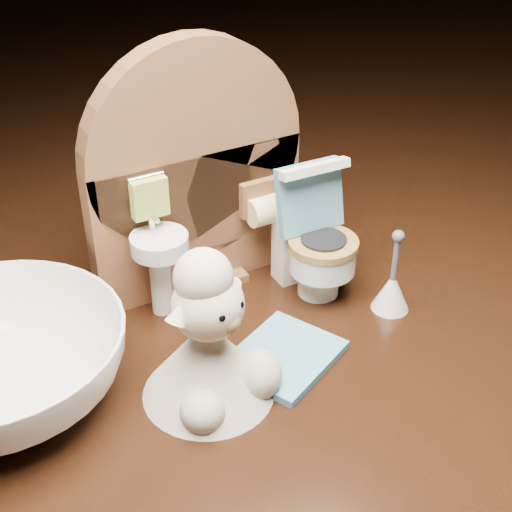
{
  "coord_description": "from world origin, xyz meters",
  "views": [
    {
      "loc": [
        -0.15,
        -0.27,
        0.25
      ],
      "look_at": [
        0.01,
        0.01,
        0.05
      ],
      "focal_mm": 50.0,
      "sensor_mm": 36.0,
      "label": 1
    }
  ],
  "objects": [
    {
      "name": "toy_toilet",
      "position": [
        0.06,
        0.02,
        0.03
      ],
      "size": [
        0.04,
        0.05,
        0.08
      ],
      "rotation": [
        0.0,
        0.0,
        -0.04
      ],
      "color": "white",
      "rests_on": "ground"
    },
    {
      "name": "plush_lamb",
      "position": [
        -0.04,
        -0.03,
        0.03
      ],
      "size": [
        0.07,
        0.07,
        0.09
      ],
      "rotation": [
        0.0,
        0.0,
        0.35
      ],
      "color": "beige",
      "rests_on": "ground"
    },
    {
      "name": "toilet_brush",
      "position": [
        0.08,
        -0.02,
        0.01
      ],
      "size": [
        0.02,
        0.02,
        0.05
      ],
      "color": "white",
      "rests_on": "ground"
    },
    {
      "name": "backdrop_panel",
      "position": [
        -0.0,
        0.06,
        0.07
      ],
      "size": [
        0.13,
        0.05,
        0.15
      ],
      "color": "brown",
      "rests_on": "ground"
    },
    {
      "name": "bath_mat",
      "position": [
        0.0,
        -0.03,
        0.0
      ],
      "size": [
        0.07,
        0.07,
        0.0
      ],
      "primitive_type": "cube",
      "rotation": [
        0.0,
        0.0,
        0.43
      ],
      "color": "#589BB8",
      "rests_on": "ground"
    }
  ]
}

